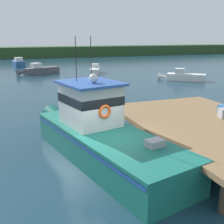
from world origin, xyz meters
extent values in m
plane|color=#193847|center=(0.00, 0.00, 0.00)|extent=(200.00, 200.00, 0.00)
cylinder|color=#4C3D2D|center=(2.20, 4.10, 0.50)|extent=(0.36, 0.36, 1.00)
cylinder|color=#4C3D2D|center=(7.40, 4.10, 0.50)|extent=(0.36, 0.36, 1.00)
cube|color=olive|center=(4.80, 0.00, 1.10)|extent=(6.00, 9.00, 0.20)
cube|color=#196B5B|center=(0.20, 0.27, 0.55)|extent=(4.22, 8.36, 1.10)
cone|color=#196B5B|center=(-0.89, 5.05, 0.55)|extent=(1.47, 2.00, 1.10)
cube|color=#234C9E|center=(0.20, 0.27, 1.00)|extent=(4.20, 8.20, 0.12)
cube|color=#196B5B|center=(0.20, 0.27, 1.16)|extent=(4.26, 8.36, 0.12)
cube|color=silver|center=(-0.07, 1.44, 2.00)|extent=(2.34, 2.57, 1.80)
cube|color=black|center=(-0.07, 1.44, 2.31)|extent=(2.37, 2.59, 0.36)
cube|color=#2D56A8|center=(-0.07, 1.44, 2.95)|extent=(2.64, 2.91, 0.10)
sphere|color=white|center=(0.00, 1.15, 3.18)|extent=(0.36, 0.36, 0.36)
cylinder|color=black|center=(-0.52, 1.85, 3.90)|extent=(0.03, 0.03, 1.80)
cylinder|color=black|center=(0.16, 2.01, 3.90)|extent=(0.03, 0.03, 1.80)
cube|color=#939399|center=(1.23, -1.75, 1.28)|extent=(0.68, 0.56, 0.36)
torus|color=orange|center=(0.43, -2.54, 1.16)|extent=(0.67, 0.67, 0.12)
torus|color=#EA5119|center=(0.19, 0.33, 2.00)|extent=(0.55, 0.22, 0.54)
cube|color=white|center=(15.52, 16.92, 0.38)|extent=(4.10, 3.60, 0.76)
cone|color=white|center=(13.46, 18.52, 0.38)|extent=(1.29, 1.24, 0.76)
cube|color=silver|center=(14.94, 17.37, 1.04)|extent=(1.47, 1.48, 0.57)
cube|color=#285184|center=(-1.38, 40.40, 0.42)|extent=(2.01, 4.75, 0.84)
cone|color=#285184|center=(-1.04, 37.54, 0.42)|extent=(0.97, 1.24, 0.84)
cube|color=silver|center=(-1.29, 39.60, 1.15)|extent=(1.30, 1.28, 0.63)
cube|color=#4C4C51|center=(1.11, 28.81, 0.41)|extent=(4.76, 3.00, 0.83)
cone|color=#4C4C51|center=(-1.54, 27.78, 0.41)|extent=(1.36, 1.18, 0.83)
cube|color=silver|center=(0.37, 28.52, 1.14)|extent=(1.48, 1.49, 0.62)
cube|color=white|center=(7.89, 26.78, 0.34)|extent=(2.46, 3.91, 0.68)
cone|color=white|center=(8.74, 28.96, 0.34)|extent=(0.97, 1.12, 0.68)
cube|color=silver|center=(8.13, 27.39, 0.93)|extent=(1.23, 1.22, 0.51)
sphere|color=#EA5B19|center=(8.16, 29.73, 0.17)|extent=(0.35, 0.35, 0.35)
cube|color=#284723|center=(0.00, 62.00, 1.20)|extent=(120.00, 8.00, 2.40)
camera|label=1|loc=(-3.16, -9.42, 4.77)|focal=44.85mm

